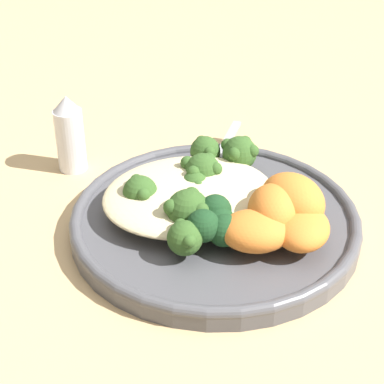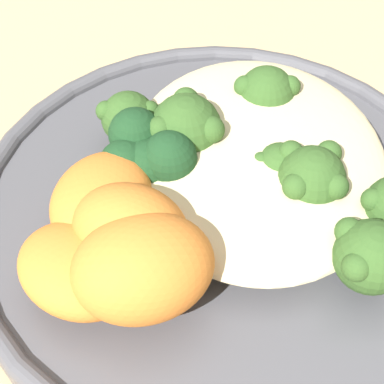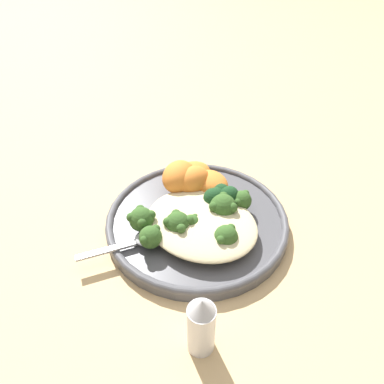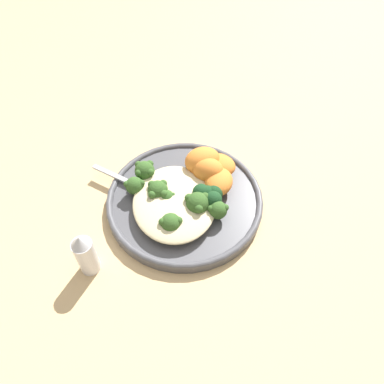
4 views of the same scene
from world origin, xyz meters
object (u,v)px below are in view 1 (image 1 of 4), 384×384
at_px(broccoli_stalk_4, 157,196).
at_px(kale_tuft, 211,223).
at_px(broccoli_stalk_5, 194,210).
at_px(broccoli_stalk_1, 211,162).
at_px(sweet_potato_chunk_0, 255,231).
at_px(spoon, 217,159).
at_px(sweet_potato_chunk_2, 273,210).
at_px(plate, 214,218).
at_px(quinoa_mound, 189,194).
at_px(sweet_potato_chunk_3, 292,200).
at_px(broccoli_stalk_3, 207,192).
at_px(broccoli_stalk_2, 209,177).
at_px(broccoli_stalk_0, 239,164).
at_px(sweet_potato_chunk_1, 302,228).
at_px(salt_shaker, 70,134).
at_px(broccoli_stalk_6, 199,230).

xyz_separation_m(broccoli_stalk_4, kale_tuft, (0.03, -0.06, 0.00)).
bearing_deg(broccoli_stalk_5, broccoli_stalk_1, -131.88).
xyz_separation_m(sweet_potato_chunk_0, spoon, (0.02, 0.15, -0.01)).
bearing_deg(sweet_potato_chunk_2, plate, 128.57).
bearing_deg(sweet_potato_chunk_2, spoon, 92.29).
bearing_deg(broccoli_stalk_5, quinoa_mound, -113.99).
distance_m(sweet_potato_chunk_3, kale_tuft, 0.08).
height_order(broccoli_stalk_5, spoon, broccoli_stalk_5).
xyz_separation_m(broccoli_stalk_3, spoon, (0.04, 0.07, -0.01)).
height_order(broccoli_stalk_4, spoon, broccoli_stalk_4).
bearing_deg(sweet_potato_chunk_0, broccoli_stalk_2, 94.99).
xyz_separation_m(broccoli_stalk_0, sweet_potato_chunk_0, (-0.03, -0.11, 0.00)).
distance_m(broccoli_stalk_0, sweet_potato_chunk_3, 0.09).
bearing_deg(sweet_potato_chunk_2, broccoli_stalk_2, 112.04).
xyz_separation_m(broccoli_stalk_5, sweet_potato_chunk_1, (0.08, -0.05, -0.00)).
xyz_separation_m(broccoli_stalk_0, broccoli_stalk_1, (-0.02, 0.02, -0.00)).
relative_size(broccoli_stalk_0, broccoli_stalk_1, 0.95).
height_order(sweet_potato_chunk_2, sweet_potato_chunk_3, sweet_potato_chunk_3).
bearing_deg(broccoli_stalk_5, sweet_potato_chunk_0, 119.79).
bearing_deg(kale_tuft, broccoli_stalk_5, 111.32).
bearing_deg(salt_shaker, quinoa_mound, -56.89).
relative_size(quinoa_mound, broccoli_stalk_6, 1.65).
xyz_separation_m(plate, broccoli_stalk_1, (0.02, 0.06, 0.02)).
bearing_deg(broccoli_stalk_0, broccoli_stalk_4, 130.52).
bearing_deg(broccoli_stalk_5, broccoli_stalk_2, -134.89).
xyz_separation_m(broccoli_stalk_6, salt_shaker, (-0.08, 0.20, 0.01)).
relative_size(broccoli_stalk_6, kale_tuft, 1.92).
height_order(broccoli_stalk_1, sweet_potato_chunk_2, sweet_potato_chunk_2).
bearing_deg(broccoli_stalk_4, spoon, -119.88).
height_order(plate, broccoli_stalk_6, broccoli_stalk_6).
relative_size(sweet_potato_chunk_0, salt_shaker, 0.70).
bearing_deg(sweet_potato_chunk_2, broccoli_stalk_3, 122.97).
distance_m(broccoli_stalk_3, salt_shaker, 0.18).
height_order(broccoli_stalk_4, broccoli_stalk_6, broccoli_stalk_4).
height_order(plate, salt_shaker, salt_shaker).
bearing_deg(broccoli_stalk_1, sweet_potato_chunk_1, -164.77).
xyz_separation_m(broccoli_stalk_5, broccoli_stalk_6, (-0.00, -0.02, -0.01)).
distance_m(quinoa_mound, broccoli_stalk_6, 0.06).
bearing_deg(quinoa_mound, broccoli_stalk_6, -99.67).
distance_m(sweet_potato_chunk_0, salt_shaker, 0.25).
bearing_deg(plate, broccoli_stalk_3, 98.85).
bearing_deg(kale_tuft, broccoli_stalk_3, 74.18).
height_order(broccoli_stalk_1, salt_shaker, salt_shaker).
bearing_deg(broccoli_stalk_2, salt_shaker, 26.28).
xyz_separation_m(sweet_potato_chunk_3, kale_tuft, (-0.08, -0.00, -0.01)).
relative_size(broccoli_stalk_0, sweet_potato_chunk_1, 1.92).
height_order(broccoli_stalk_4, kale_tuft, kale_tuft).
relative_size(sweet_potato_chunk_0, sweet_potato_chunk_2, 1.07).
bearing_deg(quinoa_mound, sweet_potato_chunk_2, -47.67).
bearing_deg(broccoli_stalk_6, sweet_potato_chunk_3, 146.99).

